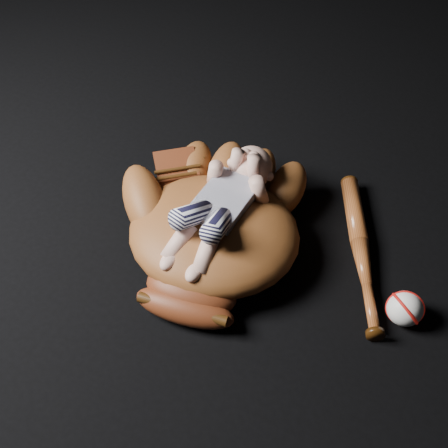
% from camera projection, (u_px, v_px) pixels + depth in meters
% --- Properties ---
extents(baseball_glove, '(0.54, 0.60, 0.17)m').
position_uv_depth(baseball_glove, '(214.00, 227.00, 1.22)').
color(baseball_glove, '#623215').
rests_on(baseball_glove, ground).
extents(newborn_baby, '(0.19, 0.38, 0.15)m').
position_uv_depth(newborn_baby, '(218.00, 207.00, 1.19)').
color(newborn_baby, '#D69E8A').
rests_on(newborn_baby, baseball_glove).
extents(baseball_bat, '(0.22, 0.43, 0.04)m').
position_uv_depth(baseball_bat, '(361.00, 251.00, 1.26)').
color(baseball_bat, brown).
rests_on(baseball_bat, ground).
extents(baseball, '(0.09, 0.09, 0.07)m').
position_uv_depth(baseball, '(405.00, 309.00, 1.14)').
color(baseball, white).
rests_on(baseball, ground).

